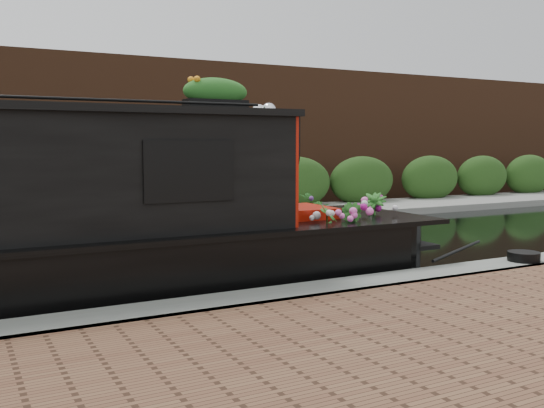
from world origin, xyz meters
name	(u,v)px	position (x,y,z in m)	size (l,w,h in m)	color
ground	(220,257)	(0.00, 0.00, 0.00)	(80.00, 80.00, 0.00)	black
near_bank_coping	(339,307)	(0.00, -3.30, 0.00)	(40.00, 0.60, 0.50)	slate
far_bank_path	(144,226)	(0.00, 4.20, 0.00)	(40.00, 2.40, 0.34)	gray
far_hedge	(133,221)	(0.00, 5.10, 0.00)	(40.00, 1.10, 2.80)	#244717
far_brick_wall	(112,212)	(0.00, 7.20, 0.00)	(40.00, 1.00, 8.00)	#502D1B
rope_fender	(399,252)	(2.11, -1.76, 0.19)	(0.37, 0.37, 0.38)	olive
coiled_mooring_rope	(524,256)	(2.88, -3.31, 0.31)	(0.41, 0.41, 0.12)	black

